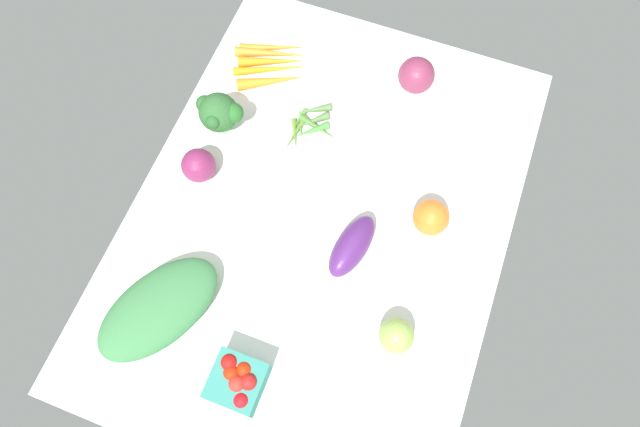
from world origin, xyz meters
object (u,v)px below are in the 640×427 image
(heirloom_tomato_green, at_px, (396,336))
(berry_basket, at_px, (237,381))
(heirloom_tomato_orange, at_px, (431,217))
(leafy_greens_clump, at_px, (159,308))
(red_onion_near_basket, at_px, (198,165))
(red_onion_center, at_px, (416,75))
(eggplant, at_px, (352,246))
(broccoli_head, at_px, (219,113))
(carrot_bunch, at_px, (272,64))
(okra_pile, at_px, (308,124))

(heirloom_tomato_green, xyz_separation_m, berry_basket, (0.18, -0.24, 0.00))
(berry_basket, relative_size, heirloom_tomato_orange, 1.27)
(heirloom_tomato_orange, relative_size, leafy_greens_clump, 0.29)
(heirloom_tomato_green, height_order, heirloom_tomato_orange, heirloom_tomato_orange)
(heirloom_tomato_green, relative_size, heirloom_tomato_orange, 0.91)
(berry_basket, bearing_deg, heirloom_tomato_green, 126.22)
(leafy_greens_clump, bearing_deg, red_onion_near_basket, -169.07)
(red_onion_near_basket, height_order, red_onion_center, red_onion_center)
(berry_basket, distance_m, red_onion_center, 0.75)
(red_onion_near_basket, distance_m, berry_basket, 0.45)
(eggplant, height_order, broccoli_head, broccoli_head)
(red_onion_near_basket, xyz_separation_m, heirloom_tomato_orange, (-0.06, 0.49, 0.00))
(red_onion_near_basket, distance_m, carrot_bunch, 0.31)
(okra_pile, bearing_deg, heirloom_tomato_green, 40.17)
(red_onion_near_basket, distance_m, leafy_greens_clump, 0.31)
(eggplant, relative_size, okra_pile, 1.02)
(red_onion_near_basket, bearing_deg, leafy_greens_clump, 10.93)
(eggplant, distance_m, broccoli_head, 0.40)
(carrot_bunch, height_order, okra_pile, carrot_bunch)
(carrot_bunch, xyz_separation_m, heirloom_tomato_orange, (0.25, 0.45, 0.02))
(berry_basket, relative_size, leafy_greens_clump, 0.37)
(eggplant, xyz_separation_m, broccoli_head, (-0.17, -0.36, 0.04))
(heirloom_tomato_orange, height_order, okra_pile, heirloom_tomato_orange)
(broccoli_head, bearing_deg, eggplant, 64.69)
(leafy_greens_clump, xyz_separation_m, broccoli_head, (-0.42, -0.06, 0.03))
(red_onion_near_basket, bearing_deg, heirloom_tomato_green, 68.79)
(heirloom_tomato_green, bearing_deg, leafy_greens_clump, -75.99)
(heirloom_tomato_green, relative_size, broccoli_head, 0.62)
(heirloom_tomato_green, bearing_deg, eggplant, -135.52)
(berry_basket, relative_size, okra_pile, 0.66)
(heirloom_tomato_green, height_order, berry_basket, same)
(heirloom_tomato_orange, bearing_deg, eggplant, -49.29)
(leafy_greens_clump, bearing_deg, carrot_bunch, -178.02)
(heirloom_tomato_green, xyz_separation_m, eggplant, (-0.14, -0.14, -0.00))
(red_onion_near_basket, height_order, leafy_greens_clump, red_onion_near_basket)
(berry_basket, bearing_deg, carrot_bunch, -162.48)
(berry_basket, relative_size, red_onion_center, 1.15)
(okra_pile, bearing_deg, red_onion_center, 134.55)
(heirloom_tomato_orange, bearing_deg, red_onion_near_basket, -83.31)
(berry_basket, height_order, carrot_bunch, berry_basket)
(heirloom_tomato_orange, height_order, broccoli_head, broccoli_head)
(carrot_bunch, distance_m, heirloom_tomato_orange, 0.52)
(carrot_bunch, distance_m, okra_pile, 0.18)
(heirloom_tomato_green, height_order, carrot_bunch, heirloom_tomato_green)
(red_onion_near_basket, distance_m, okra_pile, 0.26)
(carrot_bunch, bearing_deg, red_onion_near_basket, -6.83)
(heirloom_tomato_orange, relative_size, okra_pile, 0.52)
(red_onion_center, xyz_separation_m, eggplant, (0.43, -0.00, -0.01))
(heirloom_tomato_green, xyz_separation_m, leafy_greens_clump, (0.11, -0.44, -0.00))
(berry_basket, bearing_deg, red_onion_near_basket, -145.81)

